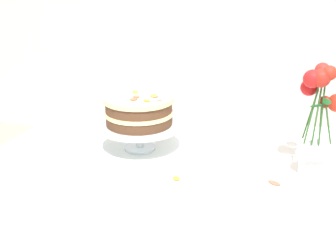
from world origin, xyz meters
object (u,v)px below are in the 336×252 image
at_px(cake_stand, 139,128).
at_px(layer_cake, 139,110).
at_px(flower_vase, 317,125).
at_px(dining_table, 187,191).

bearing_deg(cake_stand, layer_cake, -11.05).
bearing_deg(flower_vase, layer_cake, 177.81).
xyz_separation_m(dining_table, flower_vase, (0.38, 0.06, 0.25)).
distance_m(dining_table, cake_stand, 0.27).
bearing_deg(layer_cake, flower_vase, -2.19).
bearing_deg(flower_vase, dining_table, -170.88).
bearing_deg(layer_cake, dining_table, -22.76).
relative_size(dining_table, flower_vase, 4.02).
height_order(dining_table, cake_stand, cake_stand).
xyz_separation_m(cake_stand, layer_cake, (0.00, -0.00, 0.07)).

